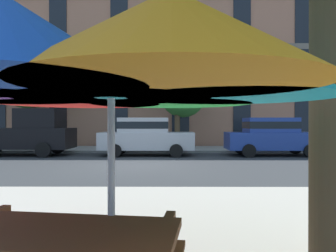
{
  "coord_description": "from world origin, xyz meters",
  "views": [
    {
      "loc": [
        1.28,
        -11.61,
        1.51
      ],
      "look_at": [
        1.19,
        3.2,
        1.4
      ],
      "focal_mm": 34.74,
      "sensor_mm": 36.0,
      "label": 1
    }
  ],
  "objects": [
    {
      "name": "ground_plane",
      "position": [
        0.0,
        0.0,
        0.0
      ],
      "size": [
        120.0,
        120.0,
        0.0
      ],
      "primitive_type": "plane",
      "color": "#2D3033"
    },
    {
      "name": "sidewalk_far",
      "position": [
        0.0,
        6.8,
        0.06
      ],
      "size": [
        56.0,
        3.6,
        0.12
      ],
      "primitive_type": "cube",
      "color": "gray",
      "rests_on": "ground"
    },
    {
      "name": "apartment_building",
      "position": [
        -0.0,
        14.99,
        8.0
      ],
      "size": [
        38.9,
        12.08,
        16.0
      ],
      "color": "#A87056",
      "rests_on": "ground"
    },
    {
      "name": "pickup_black",
      "position": [
        -5.7,
        3.7,
        1.03
      ],
      "size": [
        5.1,
        2.12,
        2.2
      ],
      "color": "black",
      "rests_on": "ground"
    },
    {
      "name": "sedan_silver",
      "position": [
        0.14,
        3.7,
        0.95
      ],
      "size": [
        4.4,
        1.98,
        1.78
      ],
      "color": "#A8AAB2",
      "rests_on": "ground"
    },
    {
      "name": "sedan_blue",
      "position": [
        6.1,
        3.7,
        0.95
      ],
      "size": [
        4.4,
        1.98,
        1.78
      ],
      "color": "navy",
      "rests_on": "ground"
    },
    {
      "name": "street_tree_left",
      "position": [
        -6.58,
        7.01,
        4.3
      ],
      "size": [
        4.21,
        3.75,
        6.19
      ],
      "color": "#4C3823",
      "rests_on": "ground"
    },
    {
      "name": "street_tree_middle",
      "position": [
        1.95,
        6.74,
        3.49
      ],
      "size": [
        2.69,
        2.92,
        5.14
      ],
      "color": "brown",
      "rests_on": "ground"
    },
    {
      "name": "patio_umbrella",
      "position": [
        0.8,
        -9.0,
        1.98
      ],
      "size": [
        3.61,
        3.35,
        2.32
      ],
      "color": "silver",
      "rests_on": "ground"
    }
  ]
}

